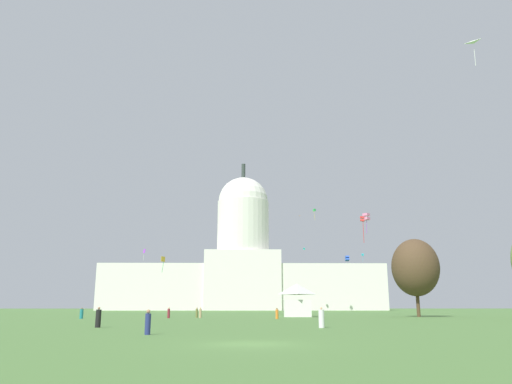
# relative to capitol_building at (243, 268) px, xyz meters

# --- Properties ---
(ground_plane) EXTENTS (800.00, 800.00, 0.00)m
(ground_plane) POSITION_rel_capitol_building_xyz_m (1.39, -198.89, -18.60)
(ground_plane) COLOR #4C7538
(capitol_building) EXTENTS (123.81, 24.66, 67.02)m
(capitol_building) POSITION_rel_capitol_building_xyz_m (0.00, 0.00, 0.00)
(capitol_building) COLOR silver
(capitol_building) RESTS_ON ground_plane
(event_tent) EXTENTS (5.00, 6.01, 5.40)m
(event_tent) POSITION_rel_capitol_building_xyz_m (9.81, -138.18, -15.93)
(event_tent) COLOR white
(event_tent) RESTS_ON ground_plane
(tree_east_mid) EXTENTS (8.58, 8.62, 12.85)m
(tree_east_mid) POSITION_rel_capitol_building_xyz_m (29.70, -139.63, -10.55)
(tree_east_mid) COLOR #4C3823
(tree_east_mid) RESTS_ON ground_plane
(person_white_front_right) EXTENTS (0.53, 0.53, 1.62)m
(person_white_front_right) POSITION_rel_capitol_building_xyz_m (7.23, -181.74, -17.87)
(person_white_front_right) COLOR silver
(person_white_front_right) RESTS_ON ground_plane
(person_maroon_front_left) EXTENTS (0.53, 0.53, 1.60)m
(person_maroon_front_left) POSITION_rel_capitol_building_xyz_m (-10.09, -148.05, -17.87)
(person_maroon_front_left) COLOR maroon
(person_maroon_front_left) RESTS_ON ground_plane
(person_orange_aisle_center) EXTENTS (0.50, 0.50, 1.49)m
(person_orange_aisle_center) POSITION_rel_capitol_building_xyz_m (5.45, -153.40, -17.93)
(person_orange_aisle_center) COLOR orange
(person_orange_aisle_center) RESTS_ON ground_plane
(person_olive_mid_right) EXTENTS (0.50, 0.50, 1.53)m
(person_olive_mid_right) POSITION_rel_capitol_building_xyz_m (-6.26, -145.11, -17.90)
(person_olive_mid_right) COLOR olive
(person_olive_mid_right) RESTS_ON ground_plane
(person_navy_edge_east) EXTENTS (0.42, 0.42, 1.49)m
(person_navy_edge_east) POSITION_rel_capitol_building_xyz_m (-4.82, -191.30, -17.91)
(person_navy_edge_east) COLOR navy
(person_navy_edge_east) RESTS_ON ground_plane
(person_black_front_center) EXTENTS (0.60, 0.60, 1.64)m
(person_black_front_center) POSITION_rel_capitol_building_xyz_m (-10.90, -180.64, -17.86)
(person_black_front_center) COLOR black
(person_black_front_center) RESTS_ON ground_plane
(person_teal_edge_west) EXTENTS (0.54, 0.54, 1.51)m
(person_teal_edge_west) POSITION_rel_capitol_building_xyz_m (-21.83, -150.95, -17.93)
(person_teal_edge_west) COLOR #1E757A
(person_teal_edge_west) RESTS_ON ground_plane
(person_tan_mid_center) EXTENTS (0.36, 0.36, 1.54)m
(person_tan_mid_center) POSITION_rel_capitol_building_xyz_m (-5.58, -146.73, -17.90)
(person_tan_mid_center) COLOR tan
(person_tan_mid_center) RESTS_ON ground_plane
(kite_white_mid) EXTENTS (1.58, 1.43, 2.95)m
(kite_white_mid) POSITION_rel_capitol_building_xyz_m (30.04, -166.32, 15.19)
(kite_white_mid) COLOR white
(kite_cyan_mid) EXTENTS (0.74, 0.80, 2.71)m
(kite_cyan_mid) POSITION_rel_capitol_building_xyz_m (41.16, -55.02, 0.27)
(kite_cyan_mid) COLOR #33BCDB
(kite_orange_high) EXTENTS (1.14, 1.50, 0.37)m
(kite_orange_high) POSITION_rel_capitol_building_xyz_m (22.78, -23.78, 18.77)
(kite_orange_high) COLOR orange
(kite_violet_low) EXTENTS (0.79, 0.94, 3.32)m
(kite_violet_low) POSITION_rel_capitol_building_xyz_m (-27.37, -83.31, -1.96)
(kite_violet_low) COLOR purple
(kite_gold_low) EXTENTS (0.62, 0.89, 3.00)m
(kite_gold_low) POSITION_rel_capitol_building_xyz_m (-14.25, -129.93, -8.55)
(kite_gold_low) COLOR gold
(kite_blue_low) EXTENTS (1.00, 1.08, 1.39)m
(kite_blue_low) POSITION_rel_capitol_building_xyz_m (27.14, -96.78, -4.96)
(kite_blue_low) COLOR blue
(kite_red_low) EXTENTS (0.78, 0.75, 3.93)m
(kite_red_low) POSITION_rel_capitol_building_xyz_m (18.45, -150.79, -4.41)
(kite_red_low) COLOR red
(kite_turquoise_mid) EXTENTS (0.73, 0.72, 0.74)m
(kite_turquoise_mid) POSITION_rel_capitol_building_xyz_m (24.21, -29.56, 5.18)
(kite_turquoise_mid) COLOR teal
(kite_pink_mid) EXTENTS (1.53, 1.53, 4.02)m
(kite_pink_mid) POSITION_rel_capitol_building_xyz_m (25.20, -126.31, 0.49)
(kite_pink_mid) COLOR pink
(kite_green_high) EXTENTS (1.18, 1.18, 4.28)m
(kite_green_high) POSITION_rel_capitol_building_xyz_m (27.02, -41.20, 18.36)
(kite_green_high) COLOR green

